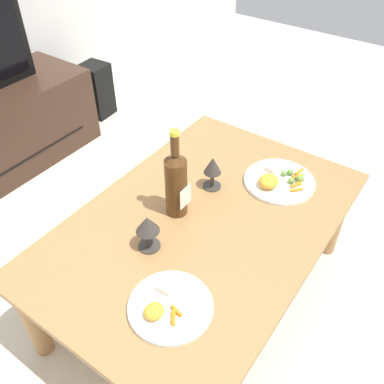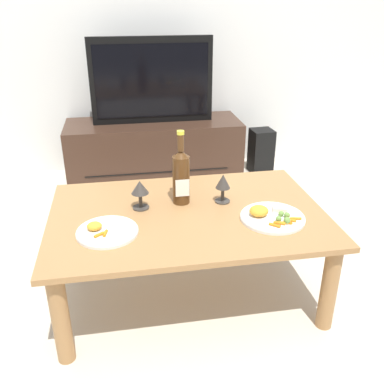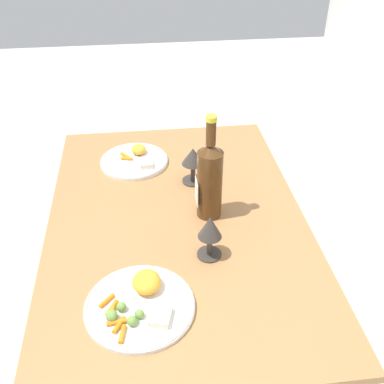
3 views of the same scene
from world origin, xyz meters
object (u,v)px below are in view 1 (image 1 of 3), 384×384
(wine_bottle, at_px, (176,182))
(goblet_right, at_px, (213,168))
(dinner_plate_left, at_px, (169,306))
(floor_speaker, at_px, (96,90))
(goblet_left, at_px, (148,227))
(dining_table, at_px, (202,233))
(dinner_plate_right, at_px, (278,180))

(wine_bottle, bearing_deg, goblet_right, -8.29)
(wine_bottle, xyz_separation_m, dinner_plate_left, (-0.35, -0.23, -0.13))
(floor_speaker, height_order, goblet_left, goblet_left)
(goblet_right, bearing_deg, dinner_plate_left, -159.35)
(dining_table, bearing_deg, wine_bottle, 96.54)
(dining_table, height_order, goblet_left, goblet_left)
(dinner_plate_left, distance_m, dinner_plate_right, 0.71)
(goblet_right, xyz_separation_m, dinner_plate_right, (0.17, -0.20, -0.08))
(goblet_left, xyz_separation_m, dinner_plate_left, (-0.15, -0.20, -0.08))
(dining_table, relative_size, dinner_plate_left, 4.83)
(floor_speaker, height_order, goblet_right, goblet_right)
(floor_speaker, distance_m, dinner_plate_right, 1.65)
(wine_bottle, bearing_deg, dining_table, -83.46)
(dinner_plate_left, bearing_deg, wine_bottle, 33.73)
(dinner_plate_left, bearing_deg, dining_table, 19.41)
(dining_table, xyz_separation_m, goblet_left, (-0.21, 0.08, 0.16))
(goblet_left, bearing_deg, dinner_plate_left, -127.10)
(dining_table, distance_m, wine_bottle, 0.23)
(dining_table, bearing_deg, goblet_right, 23.06)
(dining_table, relative_size, goblet_left, 9.06)
(dining_table, bearing_deg, dinner_plate_left, -160.59)
(floor_speaker, bearing_deg, dining_table, -124.49)
(goblet_right, bearing_deg, dinner_plate_right, -50.12)
(floor_speaker, xyz_separation_m, goblet_right, (-0.66, -1.35, 0.35))
(dinner_plate_left, bearing_deg, floor_speaker, 52.40)
(floor_speaker, height_order, dinner_plate_right, dinner_plate_right)
(dining_table, xyz_separation_m, dinner_plate_right, (0.35, -0.13, 0.08))
(dining_table, xyz_separation_m, goblet_right, (0.18, 0.08, 0.16))
(dinner_plate_right, bearing_deg, goblet_left, 159.84)
(floor_speaker, height_order, wine_bottle, wine_bottle)
(goblet_left, relative_size, dinner_plate_left, 0.53)
(goblet_right, bearing_deg, wine_bottle, 171.71)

